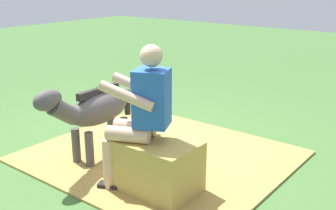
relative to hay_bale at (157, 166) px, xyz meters
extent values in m
plane|color=#426B33|center=(0.73, -0.56, -0.25)|extent=(24.00, 24.00, 0.00)
cube|color=#AD8C47|center=(0.47, -0.61, -0.24)|extent=(2.69, 2.37, 0.02)
cube|color=tan|center=(0.00, 0.00, 0.00)|extent=(0.76, 0.52, 0.51)
cylinder|color=#D8AD8C|center=(0.19, 0.17, 0.32)|extent=(0.42, 0.29, 0.14)
cylinder|color=#D8AD8C|center=(0.37, 0.26, 0.00)|extent=(0.11, 0.11, 0.51)
cube|color=black|center=(0.37, 0.26, -0.22)|extent=(0.24, 0.18, 0.06)
cylinder|color=#D8AD8C|center=(0.27, -0.01, 0.32)|extent=(0.42, 0.29, 0.14)
cylinder|color=#D8AD8C|center=(0.46, 0.07, 0.00)|extent=(0.11, 0.11, 0.51)
cube|color=black|center=(0.46, 0.07, -0.22)|extent=(0.24, 0.18, 0.06)
cube|color=#2659B2|center=(0.05, 0.00, 0.65)|extent=(0.39, 0.38, 0.52)
cylinder|color=#D8AD8C|center=(0.15, 0.22, 0.70)|extent=(0.49, 0.29, 0.26)
cylinder|color=#D8AD8C|center=(0.28, -0.07, 0.70)|extent=(0.49, 0.29, 0.26)
sphere|color=#D8AD8C|center=(0.05, 0.00, 1.03)|extent=(0.20, 0.20, 0.20)
ellipsoid|color=#4C4747|center=(0.98, -0.22, 0.32)|extent=(0.37, 0.86, 0.34)
cylinder|color=#4C4747|center=(0.87, 0.06, -0.05)|extent=(0.09, 0.09, 0.40)
cylinder|color=#4C4747|center=(1.07, 0.07, -0.05)|extent=(0.09, 0.09, 0.40)
cylinder|color=#4C4747|center=(0.90, -0.50, -0.05)|extent=(0.09, 0.09, 0.40)
cylinder|color=#4C4747|center=(1.10, -0.49, -0.05)|extent=(0.09, 0.09, 0.40)
cylinder|color=#4C4747|center=(0.95, 0.28, 0.42)|extent=(0.20, 0.38, 0.33)
ellipsoid|color=#4C4747|center=(0.94, 0.46, 0.58)|extent=(0.18, 0.33, 0.20)
cube|color=#2A2727|center=(0.98, -0.22, 0.51)|extent=(0.10, 0.60, 0.08)
cylinder|color=#2A2727|center=(1.01, -0.69, 0.27)|extent=(0.07, 0.07, 0.30)
camera|label=1|loc=(-2.25, 2.70, 1.70)|focal=44.40mm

